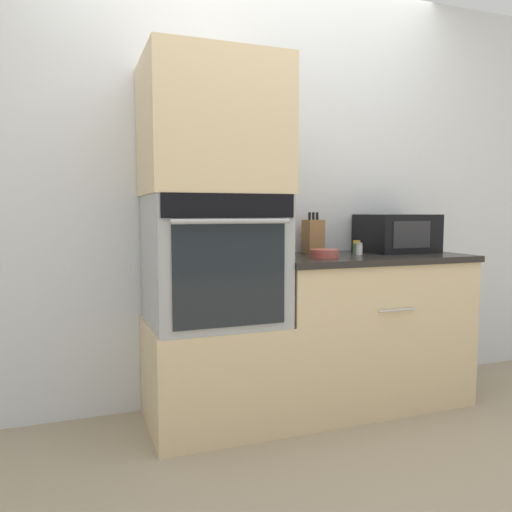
# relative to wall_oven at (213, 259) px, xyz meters

# --- Properties ---
(ground_plane) EXTENTS (12.00, 12.00, 0.00)m
(ground_plane) POSITION_rel_wall_oven_xyz_m (0.34, -0.30, -0.88)
(ground_plane) COLOR gray
(wall_back) EXTENTS (8.00, 0.05, 2.50)m
(wall_back) POSITION_rel_wall_oven_xyz_m (0.34, 0.33, 0.37)
(wall_back) COLOR silver
(wall_back) RESTS_ON ground_plane
(oven_cabinet_base) EXTENTS (0.69, 0.60, 0.55)m
(oven_cabinet_base) POSITION_rel_wall_oven_xyz_m (-0.00, 0.00, -0.61)
(oven_cabinet_base) COLOR beige
(oven_cabinet_base) RESTS_ON ground_plane
(wall_oven) EXTENTS (0.66, 0.64, 0.66)m
(wall_oven) POSITION_rel_wall_oven_xyz_m (0.00, 0.00, 0.00)
(wall_oven) COLOR #9EA0A5
(wall_oven) RESTS_ON oven_cabinet_base
(oven_cabinet_upper) EXTENTS (0.69, 0.60, 0.67)m
(oven_cabinet_upper) POSITION_rel_wall_oven_xyz_m (-0.00, 0.00, 0.67)
(oven_cabinet_upper) COLOR beige
(oven_cabinet_upper) RESTS_ON wall_oven
(counter_unit) EXTENTS (1.17, 0.63, 0.88)m
(counter_unit) POSITION_rel_wall_oven_xyz_m (0.92, 0.00, -0.44)
(counter_unit) COLOR beige
(counter_unit) RESTS_ON ground_plane
(microwave) EXTENTS (0.42, 0.37, 0.23)m
(microwave) POSITION_rel_wall_oven_xyz_m (1.21, 0.11, 0.11)
(microwave) COLOR black
(microwave) RESTS_ON counter_unit
(knife_block) EXTENTS (0.10, 0.11, 0.25)m
(knife_block) POSITION_rel_wall_oven_xyz_m (0.68, 0.20, 0.10)
(knife_block) COLOR olive
(knife_block) RESTS_ON counter_unit
(bowl) EXTENTS (0.16, 0.16, 0.04)m
(bowl) POSITION_rel_wall_oven_xyz_m (0.60, -0.08, 0.02)
(bowl) COLOR #B24C42
(bowl) RESTS_ON counter_unit
(condiment_jar_near) EXTENTS (0.05, 0.05, 0.08)m
(condiment_jar_near) POSITION_rel_wall_oven_xyz_m (0.47, 0.24, 0.04)
(condiment_jar_near) COLOR silver
(condiment_jar_near) RESTS_ON counter_unit
(condiment_jar_mid) EXTENTS (0.04, 0.04, 0.07)m
(condiment_jar_mid) POSITION_rel_wall_oven_xyz_m (0.88, 0.00, 0.03)
(condiment_jar_mid) COLOR silver
(condiment_jar_mid) RESTS_ON counter_unit
(condiment_jar_far) EXTENTS (0.05, 0.05, 0.08)m
(condiment_jar_far) POSITION_rel_wall_oven_xyz_m (0.91, 0.09, 0.03)
(condiment_jar_far) COLOR #427047
(condiment_jar_far) RESTS_ON counter_unit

